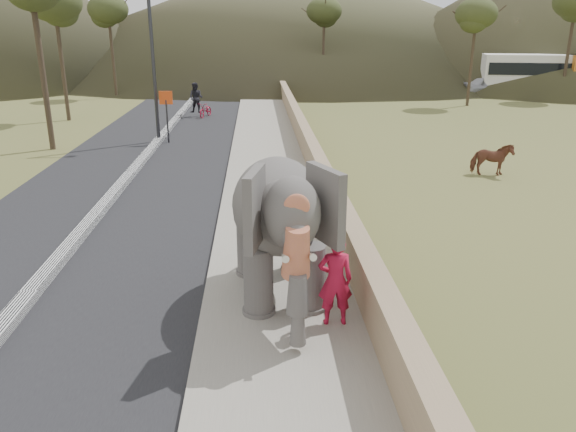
# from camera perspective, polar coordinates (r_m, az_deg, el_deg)

# --- Properties ---
(ground) EXTENTS (160.00, 160.00, 0.00)m
(ground) POSITION_cam_1_polar(r_m,az_deg,el_deg) (11.30, -0.91, -8.85)
(ground) COLOR olive
(ground) RESTS_ON ground
(road) EXTENTS (7.00, 120.00, 0.03)m
(road) POSITION_cam_1_polar(r_m,az_deg,el_deg) (21.18, -15.74, 3.82)
(road) COLOR black
(road) RESTS_ON ground
(median) EXTENTS (0.35, 120.00, 0.22)m
(median) POSITION_cam_1_polar(r_m,az_deg,el_deg) (21.15, -15.76, 4.07)
(median) COLOR black
(median) RESTS_ON ground
(walkway) EXTENTS (3.00, 120.00, 0.15)m
(walkway) POSITION_cam_1_polar(r_m,az_deg,el_deg) (20.66, -2.06, 4.33)
(walkway) COLOR #9E9687
(walkway) RESTS_ON ground
(parapet) EXTENTS (0.30, 120.00, 1.10)m
(parapet) POSITION_cam_1_polar(r_m,az_deg,el_deg) (20.64, 2.53, 5.67)
(parapet) COLOR tan
(parapet) RESTS_ON ground
(lamppost) EXTENTS (1.76, 0.36, 8.00)m
(lamppost) POSITION_cam_1_polar(r_m,az_deg,el_deg) (26.88, -13.06, 17.59)
(lamppost) COLOR #2A2A2E
(lamppost) RESTS_ON ground
(signboard) EXTENTS (0.60, 0.08, 2.40)m
(signboard) POSITION_cam_1_polar(r_m,az_deg,el_deg) (26.78, -12.25, 10.69)
(signboard) COLOR #2D2D33
(signboard) RESTS_ON ground
(cow) EXTENTS (1.52, 0.89, 1.21)m
(cow) POSITION_cam_1_polar(r_m,az_deg,el_deg) (21.85, 19.98, 5.43)
(cow) COLOR brown
(cow) RESTS_ON ground
(distant_car) EXTENTS (4.35, 2.03, 1.44)m
(distant_car) POSITION_cam_1_polar(r_m,az_deg,el_deg) (47.70, 19.93, 12.31)
(distant_car) COLOR #B9BAC1
(distant_car) RESTS_ON ground
(bus_white) EXTENTS (11.28, 4.93, 3.10)m
(bus_white) POSITION_cam_1_polar(r_m,az_deg,el_deg) (49.06, 25.63, 12.74)
(bus_white) COLOR white
(bus_white) RESTS_ON ground
(hill_far) EXTENTS (80.00, 80.00, 14.00)m
(hill_far) POSITION_cam_1_polar(r_m,az_deg,el_deg) (80.19, 0.67, 20.10)
(hill_far) COLOR brown
(hill_far) RESTS_ON ground
(elephant_and_man) EXTENTS (2.43, 4.10, 2.84)m
(elephant_and_man) POSITION_cam_1_polar(r_m,az_deg,el_deg) (10.93, -0.92, -0.87)
(elephant_and_man) COLOR #635E5A
(elephant_and_man) RESTS_ON ground
(motorcyclist) EXTENTS (1.57, 1.73, 2.04)m
(motorcyclist) POSITION_cam_1_polar(r_m,az_deg,el_deg) (34.41, -8.91, 11.26)
(motorcyclist) COLOR maroon
(motorcyclist) RESTS_ON ground
(trees) EXTENTS (47.46, 34.56, 8.68)m
(trees) POSITION_cam_1_polar(r_m,az_deg,el_deg) (37.03, 5.67, 16.60)
(trees) COLOR #473828
(trees) RESTS_ON ground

